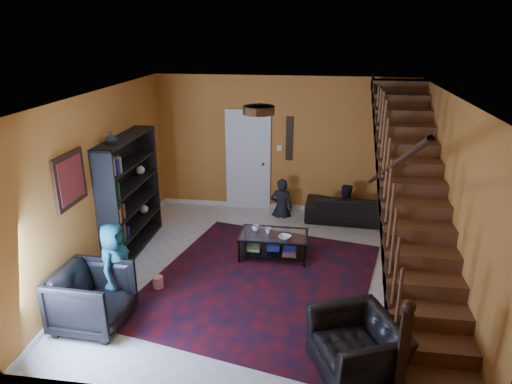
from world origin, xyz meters
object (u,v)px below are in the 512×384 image
sofa (353,208)px  coffee_table (274,244)px  bookshelf (131,196)px  armchair_left (92,298)px  armchair_right (357,346)px

sofa → coffee_table: 2.25m
bookshelf → armchair_left: size_ratio=2.24×
bookshelf → armchair_right: size_ratio=2.02×
sofa → armchair_left: 5.31m
sofa → armchair_right: 4.32m
bookshelf → armchair_right: 4.57m
bookshelf → armchair_right: bookshelf is taller
bookshelf → coffee_table: (2.48, -0.05, -0.72)m
bookshelf → sofa: bookshelf is taller
sofa → armchair_left: (-3.55, -3.94, 0.13)m
armchair_left → bookshelf: bearing=11.6°
armchair_left → armchair_right: armchair_left is taller
sofa → bookshelf: bearing=27.1°
bookshelf → armchair_right: bearing=-35.3°
coffee_table → bookshelf: bearing=178.9°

